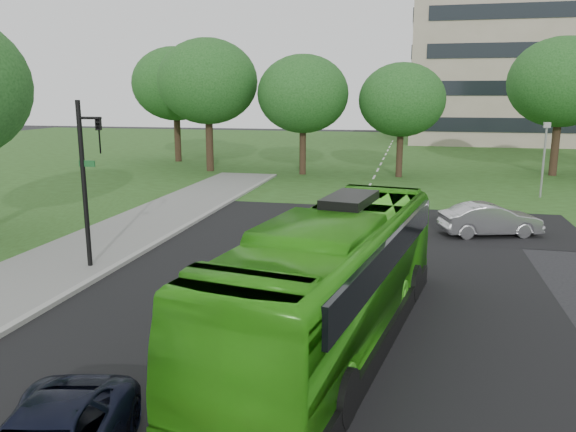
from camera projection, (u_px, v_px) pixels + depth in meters
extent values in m
plane|color=black|center=(306.00, 310.00, 15.64)|extent=(160.00, 160.00, 0.00)
cube|color=black|center=(367.00, 191.00, 34.70)|extent=(14.00, 120.00, 0.01)
cube|color=black|center=(357.00, 210.00, 28.98)|extent=(80.00, 12.00, 0.01)
cube|color=silver|center=(359.00, 206.00, 29.94)|extent=(0.15, 90.00, 0.01)
cube|color=#294717|center=(387.00, 151.00, 58.53)|extent=(120.00, 60.00, 0.01)
cube|color=black|center=(413.00, 41.00, 71.66)|extent=(0.10, 18.40, 23.00)
cylinder|color=black|center=(210.00, 147.00, 43.29)|extent=(0.57, 0.57, 3.79)
ellipsoid|color=#184216|center=(208.00, 81.00, 42.24)|extent=(7.52, 7.52, 6.39)
cylinder|color=black|center=(303.00, 153.00, 41.58)|extent=(0.49, 0.49, 3.23)
ellipsoid|color=#184216|center=(303.00, 94.00, 40.67)|extent=(6.64, 6.64, 5.64)
cylinder|color=black|center=(399.00, 156.00, 40.24)|extent=(0.46, 0.46, 3.05)
ellipsoid|color=#184216|center=(402.00, 100.00, 39.39)|extent=(6.07, 6.07, 5.16)
cylinder|color=black|center=(555.00, 150.00, 40.88)|extent=(0.56, 0.56, 3.71)
ellipsoid|color=#184216|center=(562.00, 82.00, 39.85)|extent=(7.47, 7.47, 6.35)
cylinder|color=black|center=(178.00, 140.00, 49.53)|extent=(0.57, 0.57, 3.77)
ellipsoid|color=#184216|center=(175.00, 84.00, 48.50)|extent=(7.40, 7.40, 6.29)
imported|color=green|center=(335.00, 277.00, 13.51)|extent=(4.61, 11.66, 3.17)
imported|color=#AAA9AE|center=(490.00, 220.00, 23.74)|extent=(4.40, 2.63, 1.37)
cylinder|color=black|center=(84.00, 187.00, 18.64)|extent=(0.16, 0.16, 5.70)
cylinder|color=black|center=(90.00, 118.00, 18.07)|extent=(0.80, 0.09, 0.09)
imported|color=black|center=(99.00, 136.00, 18.13)|extent=(0.24, 0.27, 1.14)
cube|color=#195926|center=(87.00, 164.00, 18.43)|extent=(0.57, 0.05, 0.21)
cylinder|color=gray|center=(543.00, 163.00, 32.13)|extent=(0.12, 0.12, 4.06)
cube|color=gray|center=(547.00, 125.00, 31.68)|extent=(0.43, 0.40, 0.30)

